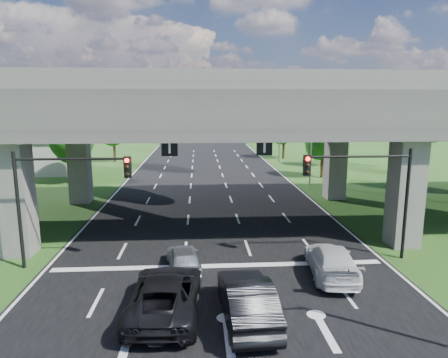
{
  "coord_description": "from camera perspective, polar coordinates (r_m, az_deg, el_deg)",
  "views": [
    {
      "loc": [
        -1.01,
        -15.9,
        8.29
      ],
      "look_at": [
        0.62,
        9.08,
        3.54
      ],
      "focal_mm": 32.0,
      "sensor_mm": 36.0,
      "label": 1
    }
  ],
  "objects": [
    {
      "name": "car_trailing",
      "position": [
        16.69,
        -8.39,
        -15.92
      ],
      "size": [
        2.91,
        5.9,
        1.61
      ],
      "primitive_type": "imported",
      "rotation": [
        0.0,
        0.0,
        3.1
      ],
      "color": "black",
      "rests_on": "road"
    },
    {
      "name": "road",
      "position": [
        27.21,
        -1.43,
        -6.97
      ],
      "size": [
        18.0,
        120.0,
        0.03
      ],
      "primitive_type": "cube",
      "color": "black",
      "rests_on": "ground"
    },
    {
      "name": "car_dark",
      "position": [
        16.06,
        3.29,
        -16.74
      ],
      "size": [
        2.07,
        5.27,
        1.71
      ],
      "primitive_type": "imported",
      "rotation": [
        0.0,
        0.0,
        3.19
      ],
      "color": "black",
      "rests_on": "road"
    },
    {
      "name": "streetlight_beyond",
      "position": [
        57.04,
        7.58,
        8.2
      ],
      "size": [
        3.38,
        0.25,
        10.0
      ],
      "color": "gray",
      "rests_on": "ground"
    },
    {
      "name": "signal_right",
      "position": [
        22.1,
        19.91,
        -0.61
      ],
      "size": [
        5.76,
        0.54,
        6.0
      ],
      "color": "black",
      "rests_on": "ground"
    },
    {
      "name": "car_silver",
      "position": [
        20.38,
        -5.79,
        -11.2
      ],
      "size": [
        2.06,
        4.06,
        1.32
      ],
      "primitive_type": "imported",
      "rotation": [
        0.0,
        0.0,
        3.27
      ],
      "color": "#B1B4B9",
      "rests_on": "road"
    },
    {
      "name": "streetlight_far",
      "position": [
        41.49,
        11.9,
        7.14
      ],
      "size": [
        3.38,
        0.25,
        10.0
      ],
      "color": "gray",
      "rests_on": "ground"
    },
    {
      "name": "tree_right_mid",
      "position": [
        54.79,
        14.51,
        6.1
      ],
      "size": [
        3.91,
        3.9,
        6.76
      ],
      "color": "black",
      "rests_on": "ground"
    },
    {
      "name": "car_white",
      "position": [
        20.49,
        15.08,
        -11.19
      ],
      "size": [
        2.67,
        5.3,
        1.48
      ],
      "primitive_type": "imported",
      "rotation": [
        0.0,
        0.0,
        3.02
      ],
      "color": "silver",
      "rests_on": "road"
    },
    {
      "name": "tree_left_far",
      "position": [
        59.2,
        -15.49,
        7.31
      ],
      "size": [
        4.8,
        4.8,
        8.32
      ],
      "color": "black",
      "rests_on": "ground"
    },
    {
      "name": "tree_right_near",
      "position": [
        46.25,
        14.05,
        5.72
      ],
      "size": [
        4.2,
        4.2,
        7.28
      ],
      "color": "black",
      "rests_on": "ground"
    },
    {
      "name": "tree_left_near",
      "position": [
        43.99,
        -20.93,
        5.52
      ],
      "size": [
        4.5,
        4.5,
        7.8
      ],
      "color": "black",
      "rests_on": "ground"
    },
    {
      "name": "overpass",
      "position": [
        27.92,
        -1.68,
        9.98
      ],
      "size": [
        80.0,
        15.0,
        10.0
      ],
      "color": "#34322F",
      "rests_on": "ground"
    },
    {
      "name": "tree_right_far",
      "position": [
        61.4,
        8.63,
        7.39
      ],
      "size": [
        4.5,
        4.5,
        7.8
      ],
      "color": "black",
      "rests_on": "ground"
    },
    {
      "name": "tree_left_mid",
      "position": [
        52.55,
        -21.48,
        5.51
      ],
      "size": [
        3.91,
        3.9,
        6.76
      ],
      "color": "black",
      "rests_on": "ground"
    },
    {
      "name": "signal_left",
      "position": [
        21.38,
        -22.24,
        -1.14
      ],
      "size": [
        5.76,
        0.54,
        6.0
      ],
      "color": "black",
      "rests_on": "ground"
    },
    {
      "name": "ground",
      "position": [
        17.96,
        -0.09,
        -16.75
      ],
      "size": [
        160.0,
        160.0,
        0.0
      ],
      "primitive_type": "plane",
      "color": "#264616",
      "rests_on": "ground"
    }
  ]
}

